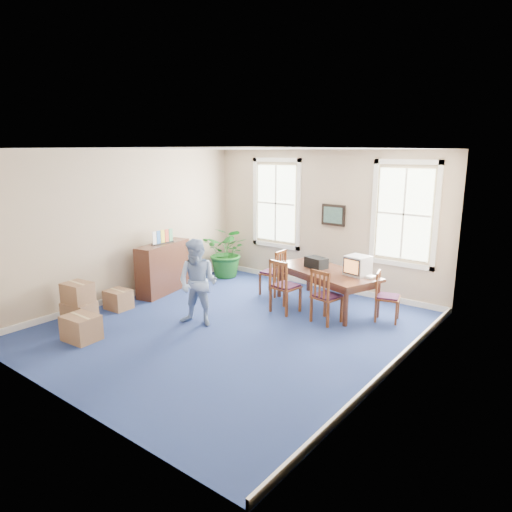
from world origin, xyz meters
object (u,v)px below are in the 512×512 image
Objects in this scene: chair_near_left at (286,286)px; potted_plant at (228,252)px; crt_tv at (358,265)px; man at (198,283)px; conference_table at (325,288)px; cardboard_boxes at (90,303)px; credenza at (164,267)px.

potted_plant is at bearing -19.19° from chair_near_left.
man is at bearing -119.68° from crt_tv.
chair_near_left reaches higher than conference_table.
cardboard_boxes is (-2.96, -3.56, 0.03)m from conference_table.
conference_table is at bearing -165.06° from crt_tv.
crt_tv is at bearing -6.68° from potted_plant.
chair_near_left is 2.93m from potted_plant.
potted_plant reaches higher than crt_tv.
crt_tv is at bearing 7.17° from credenza.
potted_plant is 4.06m from cardboard_boxes.
cardboard_boxes is (0.45, -2.18, -0.17)m from credenza.
crt_tv is at bearing -137.43° from chair_near_left.
man reaches higher than conference_table.
chair_near_left is 0.67× the size of man.
credenza is at bearing -138.68° from conference_table.
conference_table is 1.52× the size of credenza.
potted_plant is (-3.78, 0.44, -0.32)m from crt_tv.
chair_near_left is at bearing -101.68° from conference_table.
credenza is (-3.41, -1.38, 0.20)m from conference_table.
chair_near_left is at bearing 48.16° from cardboard_boxes.
chair_near_left is at bearing -0.59° from credenza.
crt_tv is (0.67, 0.05, 0.58)m from conference_table.
conference_table is at bearing 9.88° from credenza.
cardboard_boxes reaches higher than conference_table.
chair_near_left reaches higher than cardboard_boxes.
man reaches higher than chair_near_left.
conference_table is at bearing -114.42° from chair_near_left.
man is at bearing -37.23° from credenza.
conference_table is 4.93× the size of crt_tv.
credenza is at bearing 138.25° from man.
chair_near_left is at bearing 43.88° from man.
chair_near_left is at bearing -133.43° from crt_tv.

